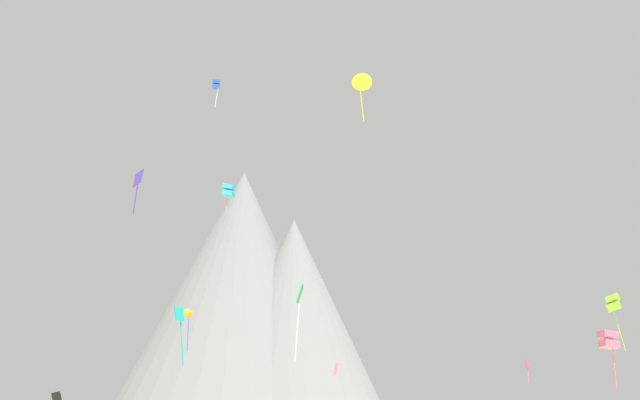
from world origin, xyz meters
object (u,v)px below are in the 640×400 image
kite_magenta_low (527,366)px  kite_cyan_high (229,191)px  kite_pink_low (335,369)px  kite_rainbow_low (608,340)px  kite_orange_mid (189,314)px  kite_lime_mid (613,303)px  kite_green_low (299,306)px  rock_massif (256,322)px  kite_teal_low (180,323)px  kite_yellow_high (362,83)px  kite_indigo_mid (138,181)px  kite_blue_high (216,85)px

kite_magenta_low → kite_cyan_high: bearing=-12.1°
kite_pink_low → kite_rainbow_low: bearing=111.2°
kite_orange_mid → kite_lime_mid: size_ratio=0.98×
kite_lime_mid → kite_green_low: (-30.47, -9.70, -2.81)m
rock_massif → kite_lime_mid: 80.37m
kite_rainbow_low → kite_green_low: 23.25m
kite_lime_mid → kite_green_low: kite_lime_mid is taller
kite_magenta_low → kite_lime_mid: size_ratio=0.58×
kite_green_low → kite_teal_low: size_ratio=1.50×
kite_yellow_high → kite_indigo_mid: bearing=-3.0°
rock_massif → kite_orange_mid: 50.75m
kite_blue_high → kite_teal_low: 39.33m
kite_pink_low → kite_magenta_low: bearing=-175.3°
kite_cyan_high → kite_orange_mid: 16.76m
kite_indigo_mid → kite_teal_low: bearing=44.3°
kite_blue_high → kite_pink_low: (13.68, 1.81, -31.05)m
kite_indigo_mid → kite_rainbow_low: bearing=90.8°
kite_orange_mid → kite_blue_high: bearing=-111.3°
kite_blue_high → kite_orange_mid: kite_blue_high is taller
kite_rainbow_low → kite_lime_mid: (7.39, 11.32, 5.10)m
kite_magenta_low → kite_yellow_high: kite_yellow_high is taller
kite_blue_high → kite_yellow_high: size_ratio=0.82×
kite_cyan_high → kite_lime_mid: 47.87m
kite_indigo_mid → kite_green_low: bearing=91.9°
kite_yellow_high → kite_magenta_low: bearing=-114.7°
kite_yellow_high → kite_teal_low: (-12.55, -0.46, -18.75)m
kite_lime_mid → kite_teal_low: bearing=-38.7°
kite_magenta_low → kite_pink_low: kite_magenta_low is taller
kite_magenta_low → kite_yellow_high: 46.87m
kite_lime_mid → kite_pink_low: kite_lime_mid is taller
kite_yellow_high → kite_pink_low: size_ratio=2.91×
kite_lime_mid → kite_pink_low: (-24.54, 12.00, -5.18)m
kite_indigo_mid → kite_yellow_high: (16.83, -4.63, 7.14)m
kite_cyan_high → kite_magenta_low: size_ratio=1.33×
kite_blue_high → kite_lime_mid: bearing=-16.5°
kite_rainbow_low → kite_teal_low: size_ratio=1.12×
kite_rainbow_low → rock_massif: bearing=-166.4°
kite_yellow_high → kite_lime_mid: kite_yellow_high is taller
kite_indigo_mid → kite_teal_low: (4.28, -5.09, -11.61)m
kite_blue_high → kite_lime_mid: size_ratio=0.63×
kite_orange_mid → kite_green_low: size_ratio=0.91×
kite_green_low → kite_pink_low: bearing=42.9°
kite_orange_mid → kite_yellow_high: kite_yellow_high is taller
kite_teal_low → kite_rainbow_low: bearing=4.3°
rock_massif → kite_yellow_high: 87.68m
kite_magenta_low → kite_orange_mid: kite_orange_mid is taller
kite_teal_low → kite_pink_low: bearing=60.6°
kite_teal_low → kite_cyan_high: bearing=85.6°
kite_yellow_high → kite_green_low: bearing=-31.4°
kite_cyan_high → kite_rainbow_low: 52.09m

